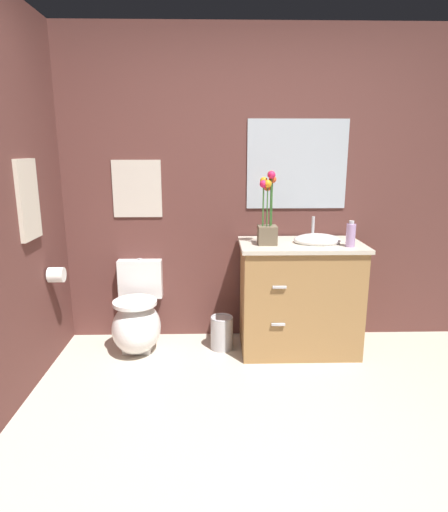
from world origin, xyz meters
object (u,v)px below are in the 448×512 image
at_px(hanging_towel, 28,200).
at_px(toilet, 137,320).
at_px(wall_poster, 137,189).
at_px(soap_bottle, 351,235).
at_px(flower_vase, 268,218).
at_px(vanity_cabinet, 299,296).
at_px(wall_mirror, 297,164).
at_px(toilet_paper_roll, 56,275).
at_px(trash_bin, 222,332).

bearing_deg(hanging_towel, toilet, 35.08).
bearing_deg(wall_poster, hanging_towel, -130.82).
height_order(toilet, soap_bottle, soap_bottle).
height_order(flower_vase, hanging_towel, hanging_towel).
height_order(vanity_cabinet, wall_mirror, wall_mirror).
height_order(wall_poster, wall_mirror, wall_mirror).
distance_m(soap_bottle, toilet_paper_roll, 2.16).
bearing_deg(soap_bottle, toilet_paper_roll, -179.29).
distance_m(soap_bottle, trash_bin, 1.26).
relative_size(vanity_cabinet, trash_bin, 3.87).
distance_m(vanity_cabinet, flower_vase, 0.68).
relative_size(flower_vase, trash_bin, 2.00).
bearing_deg(trash_bin, toilet_paper_roll, -171.34).
relative_size(flower_vase, hanging_towel, 1.05).
distance_m(vanity_cabinet, wall_poster, 1.55).
bearing_deg(soap_bottle, trash_bin, 170.48).
height_order(trash_bin, toilet_paper_roll, toilet_paper_roll).
distance_m(trash_bin, wall_mirror, 1.47).
distance_m(flower_vase, wall_mirror, 0.57).
distance_m(vanity_cabinet, wall_mirror, 1.04).
bearing_deg(hanging_towel, flower_vase, 12.08).
bearing_deg(trash_bin, soap_bottle, -9.52).
bearing_deg(toilet, flower_vase, -3.93).
bearing_deg(toilet_paper_roll, wall_mirror, 14.34).
xyz_separation_m(vanity_cabinet, wall_mirror, (-0.00, 0.29, 1.00)).
xyz_separation_m(trash_bin, hanging_towel, (-1.26, -0.40, 1.11)).
relative_size(soap_bottle, wall_poster, 0.42).
bearing_deg(vanity_cabinet, toilet, 178.82).
relative_size(vanity_cabinet, hanging_towel, 2.02).
relative_size(wall_poster, hanging_towel, 0.87).
xyz_separation_m(soap_bottle, toilet_paper_roll, (-2.14, -0.03, -0.28)).
xyz_separation_m(wall_poster, toilet_paper_roll, (-0.53, -0.46, -0.58)).
bearing_deg(wall_poster, flower_vase, -18.41).
distance_m(flower_vase, hanging_towel, 1.65).
height_order(soap_bottle, toilet_paper_roll, soap_bottle).
relative_size(hanging_towel, toilet_paper_roll, 4.73).
bearing_deg(soap_bottle, vanity_cabinet, 156.30).
xyz_separation_m(toilet, trash_bin, (0.67, -0.01, -0.11)).
distance_m(vanity_cabinet, soap_bottle, 0.62).
height_order(wall_mirror, hanging_towel, wall_mirror).
relative_size(vanity_cabinet, wall_mirror, 1.32).
height_order(wall_poster, toilet_paper_roll, wall_poster).
bearing_deg(flower_vase, wall_poster, 161.59).
height_order(vanity_cabinet, soap_bottle, soap_bottle).
xyz_separation_m(flower_vase, toilet_paper_roll, (-1.55, -0.13, -0.39)).
height_order(flower_vase, soap_bottle, flower_vase).
bearing_deg(soap_bottle, flower_vase, 170.49).
distance_m(flower_vase, wall_poster, 1.08).
xyz_separation_m(hanging_towel, toilet_paper_roll, (0.06, 0.22, -0.57)).
xyz_separation_m(flower_vase, wall_mirror, (0.27, 0.34, 0.38)).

